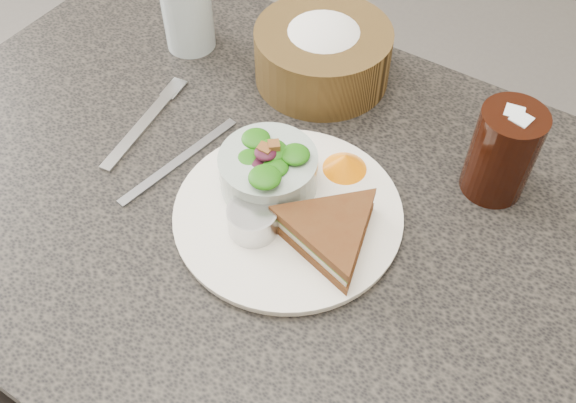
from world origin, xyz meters
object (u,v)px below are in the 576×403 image
at_px(bread_basket, 323,46).
at_px(cola_glass, 504,149).
at_px(salad_bowl, 268,166).
at_px(dining_table, 265,331).
at_px(dressing_ramekin, 253,220).
at_px(sandwich, 330,233).
at_px(dinner_plate, 288,214).
at_px(water_glass, 187,13).

height_order(bread_basket, cola_glass, cola_glass).
bearing_deg(salad_bowl, dining_table, -148.85).
relative_size(salad_bowl, dressing_ramekin, 2.02).
height_order(salad_bowl, dressing_ramekin, salad_bowl).
bearing_deg(dining_table, salad_bowl, 31.15).
distance_m(sandwich, dressing_ramekin, 0.09).
xyz_separation_m(dinner_plate, water_glass, (-0.31, 0.20, 0.05)).
distance_m(dinner_plate, salad_bowl, 0.06).
bearing_deg(dinner_plate, bread_basket, 112.08).
bearing_deg(dressing_ramekin, salad_bowl, 108.95).
bearing_deg(dressing_ramekin, water_glass, 139.33).
xyz_separation_m(dining_table, sandwich, (0.12, -0.03, 0.41)).
bearing_deg(sandwich, dining_table, -177.49).
height_order(dining_table, sandwich, sandwich).
bearing_deg(sandwich, water_glass, 165.04).
distance_m(dinner_plate, water_glass, 0.37).
distance_m(dining_table, water_glass, 0.53).
xyz_separation_m(sandwich, salad_bowl, (-0.11, 0.03, 0.01)).
xyz_separation_m(bread_basket, cola_glass, (0.29, -0.06, 0.01)).
bearing_deg(dinner_plate, dressing_ramekin, -113.92).
xyz_separation_m(salad_bowl, bread_basket, (-0.06, 0.22, 0.01)).
height_order(salad_bowl, bread_basket, bread_basket).
relative_size(dressing_ramekin, bread_basket, 0.31).
height_order(salad_bowl, water_glass, water_glass).
relative_size(salad_bowl, cola_glass, 0.89).
bearing_deg(water_glass, bread_basket, 11.43).
distance_m(dining_table, dinner_plate, 0.39).
height_order(dining_table, dressing_ramekin, dressing_ramekin).
bearing_deg(cola_glass, bread_basket, 167.37).
bearing_deg(sandwich, dinner_plate, -176.15).
height_order(dining_table, bread_basket, bread_basket).
relative_size(dining_table, dressing_ramekin, 16.96).
xyz_separation_m(dining_table, bread_basket, (-0.04, 0.23, 0.43)).
bearing_deg(dressing_ramekin, dinner_plate, 66.08).
bearing_deg(dinner_plate, sandwich, -11.26).
bearing_deg(bread_basket, water_glass, -168.57).
bearing_deg(water_glass, salad_bowl, -34.35).
bearing_deg(bread_basket, dressing_ramekin, -74.61).
height_order(sandwich, water_glass, water_glass).
bearing_deg(sandwich, cola_glass, 72.87).
relative_size(dining_table, bread_basket, 5.18).
relative_size(sandwich, bread_basket, 0.76).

